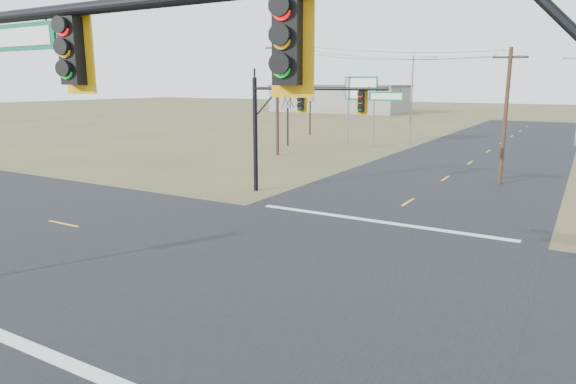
# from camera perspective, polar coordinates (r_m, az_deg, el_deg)

# --- Properties ---
(ground) EXTENTS (320.00, 320.00, 0.00)m
(ground) POSITION_cam_1_polar(r_m,az_deg,el_deg) (17.23, 0.96, -9.05)
(ground) COLOR brown
(ground) RESTS_ON ground
(road_ew) EXTENTS (160.00, 14.00, 0.02)m
(road_ew) POSITION_cam_1_polar(r_m,az_deg,el_deg) (17.23, 0.96, -9.02)
(road_ew) COLOR black
(road_ew) RESTS_ON ground
(road_ns) EXTENTS (14.00, 160.00, 0.02)m
(road_ns) POSITION_cam_1_polar(r_m,az_deg,el_deg) (17.23, 0.96, -9.01)
(road_ns) COLOR black
(road_ns) RESTS_ON ground
(stop_bar_far) EXTENTS (12.00, 0.40, 0.01)m
(stop_bar_far) POSITION_cam_1_polar(r_m,az_deg,el_deg) (23.73, 9.92, -3.23)
(stop_bar_far) COLOR silver
(stop_bar_far) RESTS_ON road_ns
(mast_arm_near) EXTENTS (11.46, 0.51, 7.91)m
(mast_arm_near) POSITION_cam_1_polar(r_m,az_deg,el_deg) (6.25, 3.84, 7.70)
(mast_arm_near) COLOR black
(mast_arm_near) RESTS_ON ground
(mast_arm_far) EXTENTS (8.83, 0.56, 6.50)m
(mast_arm_far) POSITION_cam_1_polar(r_m,az_deg,el_deg) (28.04, 1.69, 8.99)
(mast_arm_far) COLOR black
(mast_arm_far) RESTS_ON ground
(utility_pole_near) EXTENTS (1.95, 0.81, 8.30)m
(utility_pole_near) POSITION_cam_1_polar(r_m,az_deg,el_deg) (34.15, 23.02, 7.98)
(utility_pole_near) COLOR #4A351F
(utility_pole_near) RESTS_ON ground
(utility_pole_far) EXTENTS (2.38, 0.28, 9.73)m
(utility_pole_far) POSITION_cam_1_polar(r_m,az_deg,el_deg) (44.90, -1.20, 10.54)
(utility_pole_far) COLOR #4A351F
(utility_pole_far) RESTS_ON ground
(highway_sign) EXTENTS (3.62, 0.57, 6.84)m
(highway_sign) POSITION_cam_1_polar(r_m,az_deg,el_deg) (51.88, 8.10, 10.32)
(highway_sign) COLOR gray
(highway_sign) RESTS_ON ground
(streetlight_c) EXTENTS (2.55, 0.37, 9.10)m
(streetlight_c) POSITION_cam_1_polar(r_m,az_deg,el_deg) (57.05, 13.77, 10.58)
(streetlight_c) COLOR gray
(streetlight_c) RESTS_ON ground
(bare_tree_a) EXTENTS (2.83, 2.83, 5.99)m
(bare_tree_a) POSITION_cam_1_polar(r_m,az_deg,el_deg) (51.83, -0.03, 10.40)
(bare_tree_a) COLOR black
(bare_tree_a) RESTS_ON ground
(bare_tree_b) EXTENTS (2.57, 2.57, 6.26)m
(bare_tree_b) POSITION_cam_1_polar(r_m,az_deg,el_deg) (62.90, 2.49, 10.91)
(bare_tree_b) COLOR black
(bare_tree_b) RESTS_ON ground
(warehouse_left) EXTENTS (28.00, 14.00, 5.50)m
(warehouse_left) POSITION_cam_1_polar(r_m,az_deg,el_deg) (114.56, 5.79, 10.22)
(warehouse_left) COLOR gray
(warehouse_left) RESTS_ON ground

